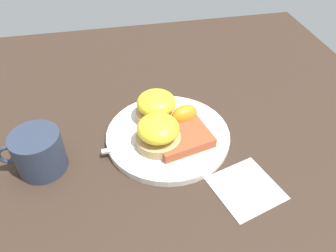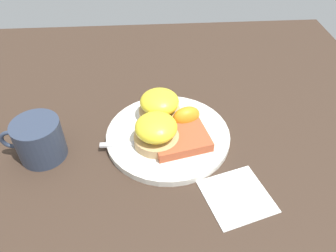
# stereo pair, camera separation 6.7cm
# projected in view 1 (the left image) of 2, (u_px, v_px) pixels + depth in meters

# --- Properties ---
(ground_plane) EXTENTS (1.10, 1.10, 0.00)m
(ground_plane) POSITION_uv_depth(u_px,v_px,m) (168.00, 138.00, 0.69)
(ground_plane) COLOR #38281E
(plate) EXTENTS (0.26, 0.26, 0.01)m
(plate) POSITION_uv_depth(u_px,v_px,m) (168.00, 136.00, 0.69)
(plate) COLOR silver
(plate) RESTS_ON ground_plane
(sandwich_benedict_left) EXTENTS (0.09, 0.09, 0.06)m
(sandwich_benedict_left) POSITION_uv_depth(u_px,v_px,m) (156.00, 107.00, 0.70)
(sandwich_benedict_left) COLOR tan
(sandwich_benedict_left) RESTS_ON plate
(sandwich_benedict_right) EXTENTS (0.09, 0.09, 0.06)m
(sandwich_benedict_right) POSITION_uv_depth(u_px,v_px,m) (158.00, 133.00, 0.64)
(sandwich_benedict_right) COLOR tan
(sandwich_benedict_right) RESTS_ON plate
(hashbrown_patty) EXTENTS (0.13, 0.12, 0.02)m
(hashbrown_patty) POSITION_uv_depth(u_px,v_px,m) (181.00, 136.00, 0.66)
(hashbrown_patty) COLOR #AC4C2D
(hashbrown_patty) RESTS_ON plate
(orange_wedge) EXTENTS (0.07, 0.05, 0.04)m
(orange_wedge) POSITION_uv_depth(u_px,v_px,m) (184.00, 115.00, 0.69)
(orange_wedge) COLOR orange
(orange_wedge) RESTS_ON plate
(fork) EXTENTS (0.22, 0.02, 0.00)m
(fork) POSITION_uv_depth(u_px,v_px,m) (163.00, 143.00, 0.66)
(fork) COLOR silver
(fork) RESTS_ON plate
(cup) EXTENTS (0.12, 0.09, 0.08)m
(cup) POSITION_uv_depth(u_px,v_px,m) (38.00, 152.00, 0.60)
(cup) COLOR #2D384C
(cup) RESTS_ON ground_plane
(napkin) EXTENTS (0.14, 0.14, 0.00)m
(napkin) POSITION_uv_depth(u_px,v_px,m) (246.00, 188.00, 0.59)
(napkin) COLOR white
(napkin) RESTS_ON ground_plane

